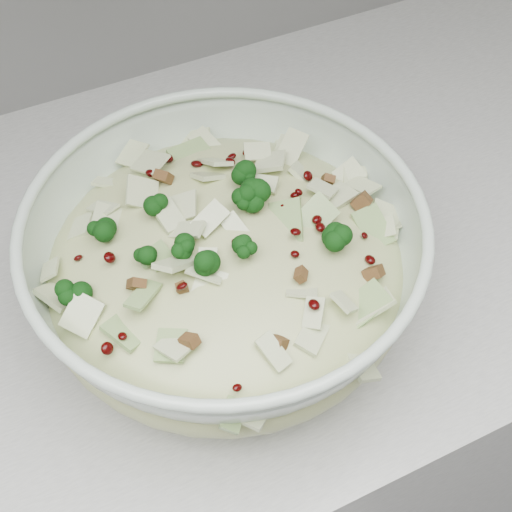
% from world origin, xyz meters
% --- Properties ---
extents(counter, '(3.60, 0.60, 0.90)m').
position_xyz_m(counter, '(0.00, 1.70, 0.45)').
color(counter, silver).
rests_on(counter, floor).
extents(mixing_bowl, '(0.36, 0.36, 0.13)m').
position_xyz_m(mixing_bowl, '(0.14, 1.60, 0.97)').
color(mixing_bowl, silver).
rests_on(mixing_bowl, counter).
extents(salad, '(0.32, 0.32, 0.13)m').
position_xyz_m(salad, '(0.14, 1.60, 0.99)').
color(salad, beige).
rests_on(salad, mixing_bowl).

